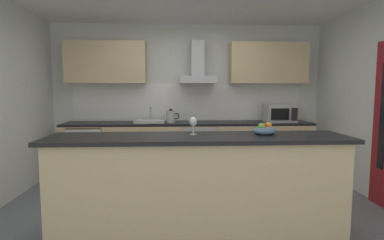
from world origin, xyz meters
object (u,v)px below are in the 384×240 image
wine_glass (193,122)px  sink (150,121)px  oven (198,148)px  fruit_bowl (265,130)px  refrigerator (89,151)px  range_hood (198,70)px  microwave (280,113)px  kettle (171,116)px

wine_glass → sink: bearing=106.3°
oven → fruit_bowl: 2.26m
refrigerator → fruit_bowl: size_ratio=3.86×
range_hood → sink: bearing=-171.7°
range_hood → oven: bearing=-90.0°
refrigerator → microwave: 3.30m
wine_glass → kettle: bearing=97.3°
sink → refrigerator: bearing=-179.2°
sink → oven: bearing=-0.8°
wine_glass → fruit_bowl: size_ratio=0.81×
microwave → wine_glass: bearing=-127.7°
kettle → refrigerator: bearing=178.7°
oven → microwave: size_ratio=1.60×
fruit_bowl → refrigerator: bearing=138.2°
sink → range_hood: bearing=8.3°
oven → fruit_bowl: (0.52, -2.12, 0.59)m
refrigerator → oven: bearing=0.1°
oven → refrigerator: size_ratio=0.94×
oven → refrigerator: bearing=-179.9°
refrigerator → range_hood: range_hood is taller
range_hood → wine_glass: (-0.20, -2.22, -0.66)m
wine_glass → fruit_bowl: bearing=-1.9°
microwave → fruit_bowl: bearing=-112.8°
sink → microwave: bearing=-1.0°
sink → range_hood: range_hood is taller
oven → kettle: kettle is taller
range_hood → fruit_bowl: 2.42m
oven → wine_glass: bearing=-95.3°
microwave → sink: size_ratio=1.00×
refrigerator → wine_glass: (1.65, -2.09, 0.71)m
range_hood → fruit_bowl: range_hood is taller
sink → kettle: size_ratio=1.73×
oven → refrigerator: (-1.84, -0.00, -0.03)m
oven → range_hood: size_ratio=1.11×
microwave → fruit_bowl: microwave is taller
refrigerator → wine_glass: size_ratio=4.78×
oven → wine_glass: wine_glass is taller
kettle → range_hood: bearing=19.5°
oven → refrigerator: oven is taller
oven → kettle: 0.71m
microwave → range_hood: (-1.40, 0.16, 0.74)m
oven → wine_glass: size_ratio=4.50×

